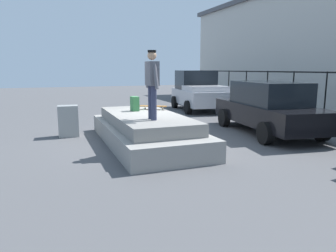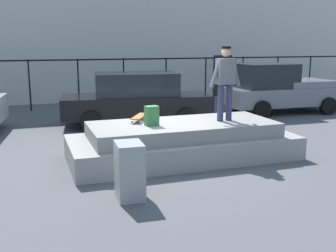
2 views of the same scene
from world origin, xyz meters
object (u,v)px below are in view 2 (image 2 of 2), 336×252
(skateboard, at_px, (139,117))
(car_black_sedan_mid, at_px, (136,98))
(utility_box, at_px, (130,171))
(car_grey_pickup_far, at_px, (279,89))
(skateboarder, at_px, (225,79))
(backpack, at_px, (152,116))

(skateboard, distance_m, car_black_sedan_mid, 3.75)
(skateboard, relative_size, utility_box, 0.85)
(car_black_sedan_mid, height_order, car_grey_pickup_far, car_grey_pickup_far)
(car_black_sedan_mid, relative_size, car_grey_pickup_far, 1.08)
(skateboarder, height_order, car_black_sedan_mid, skateboarder)
(skateboarder, relative_size, skateboard, 2.05)
(skateboarder, distance_m, skateboard, 2.15)
(skateboarder, bearing_deg, car_grey_pickup_far, 45.09)
(utility_box, bearing_deg, skateboard, 74.26)
(car_black_sedan_mid, bearing_deg, backpack, -100.40)
(backpack, relative_size, utility_box, 0.45)
(backpack, bearing_deg, skateboarder, -4.86)
(backpack, xyz_separation_m, utility_box, (-0.97, -1.87, -0.56))
(skateboarder, xyz_separation_m, backpack, (-1.75, 0.01, -0.76))
(skateboard, relative_size, backpack, 1.91)
(car_grey_pickup_far, distance_m, utility_box, 9.83)
(skateboard, xyz_separation_m, utility_box, (-0.86, -2.49, -0.45))
(skateboard, bearing_deg, car_black_sedan_mid, 76.26)
(utility_box, bearing_deg, car_black_sedan_mid, 77.38)
(utility_box, bearing_deg, car_grey_pickup_far, 44.83)
(car_black_sedan_mid, xyz_separation_m, utility_box, (-1.75, -6.13, -0.37))
(skateboarder, xyz_separation_m, utility_box, (-2.72, -1.86, -1.32))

